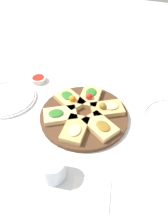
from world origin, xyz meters
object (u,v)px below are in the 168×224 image
plate_left (8,98)px  dipping_bowl (39,79)px  serving_board (84,115)px  water_glass (52,168)px  napkin_stack (91,193)px

plate_left → dipping_bowl: size_ratio=3.45×
plate_left → dipping_bowl: (0.06, 0.17, 0.00)m
serving_board → plate_left: (-0.35, -0.01, -0.00)m
serving_board → dipping_bowl: bearing=152.6°
plate_left → water_glass: water_glass is taller
serving_board → dipping_bowl: (-0.29, 0.15, 0.00)m
napkin_stack → dipping_bowl: bearing=133.3°
plate_left → napkin_stack: 0.56m
water_glass → napkin_stack: water_glass is taller
napkin_stack → serving_board: bearing=113.9°
water_glass → dipping_bowl: 0.52m
serving_board → napkin_stack: size_ratio=3.04×
plate_left → water_glass: 0.44m
dipping_bowl → serving_board: bearing=-27.4°
serving_board → napkin_stack: bearing=-66.1°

